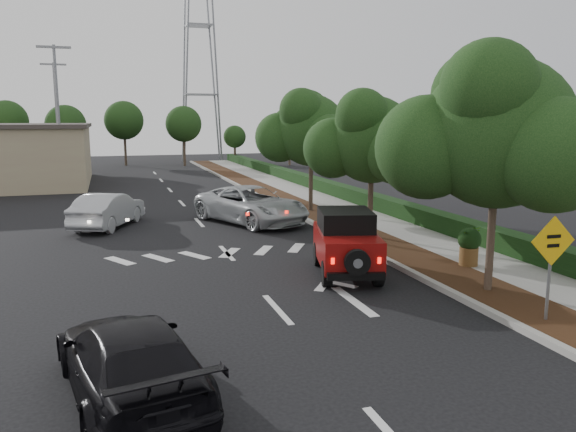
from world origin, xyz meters
name	(u,v)px	position (x,y,z in m)	size (l,w,h in m)	color
ground	(277,309)	(0.00, 0.00, 0.00)	(120.00, 120.00, 0.00)	black
curb	(298,215)	(4.60, 12.00, 0.07)	(0.20, 70.00, 0.15)	#9E9B93
planting_strip	(318,215)	(5.60, 12.00, 0.06)	(1.80, 70.00, 0.12)	black
sidewalk	(355,213)	(7.50, 12.00, 0.06)	(2.00, 70.00, 0.12)	gray
hedge	(381,204)	(8.90, 12.00, 0.40)	(0.80, 70.00, 0.80)	black
transmission_tower	(202,161)	(6.00, 48.00, 0.00)	(7.00, 4.00, 28.00)	slate
street_tree_near	(487,294)	(5.60, -0.50, 0.00)	(3.80, 3.80, 5.92)	black
street_tree_mid	(369,240)	(5.60, 6.50, 0.00)	(3.20, 3.20, 5.32)	black
street_tree_far	(311,213)	(5.60, 13.00, 0.00)	(3.40, 3.40, 5.62)	black
light_pole_a	(64,190)	(-6.50, 26.00, 0.00)	(2.00, 0.22, 9.00)	slate
light_pole_b	(61,173)	(-7.50, 38.00, 0.00)	(2.00, 0.22, 9.00)	slate
red_jeep	(346,242)	(2.83, 2.46, 0.95)	(2.42, 3.84, 1.88)	black
silver_suv_ahead	(251,205)	(2.19, 11.26, 0.80)	(2.65, 5.75, 1.60)	#B1B5B9
black_suv_oncoming	(130,359)	(-3.53, -3.42, 0.67)	(1.89, 4.65, 1.35)	black
silver_sedan_oncoming	(108,210)	(-3.80, 12.14, 0.73)	(1.54, 4.42, 1.46)	#B1B3B9
parked_suv	(43,179)	(-7.73, 26.73, 0.65)	(1.55, 3.84, 1.31)	#ABADB3
speed_hump_sign	(552,254)	(5.40, -2.80, 1.62)	(1.10, 0.11, 2.34)	slate
terracotta_planter	(469,243)	(6.60, 1.75, 0.82)	(0.70, 0.70, 1.22)	brown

